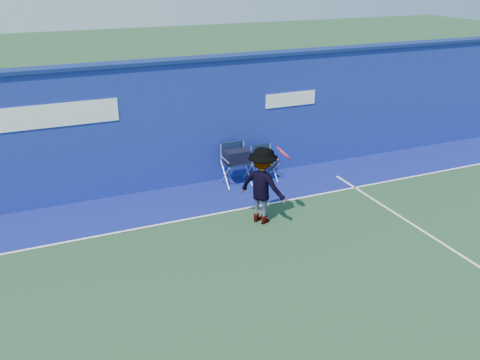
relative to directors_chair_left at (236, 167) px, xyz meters
name	(u,v)px	position (x,y,z in m)	size (l,w,h in m)	color
ground	(236,307)	(-1.93, -4.60, -0.44)	(80.00, 80.00, 0.00)	#244327
stadium_wall	(150,126)	(-1.94, 0.60, 1.11)	(24.00, 0.50, 3.08)	navy
out_of_bounds_strip	(167,204)	(-1.93, -0.50, -0.44)	(24.00, 1.80, 0.01)	navy
court_lines	(222,286)	(-1.93, -4.00, -0.43)	(24.00, 12.00, 0.01)	white
directors_chair_left	(236,167)	(0.00, 0.00, 0.00)	(0.61, 0.57, 1.03)	silver
directors_chair_right	(264,170)	(0.73, -0.06, -0.16)	(0.53, 0.48, 0.89)	silver
water_bottle	(263,183)	(0.50, -0.49, -0.32)	(0.07, 0.07, 0.23)	white
tennis_player	(263,185)	(-0.28, -2.08, 0.39)	(1.13, 1.23, 1.67)	#EA4738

